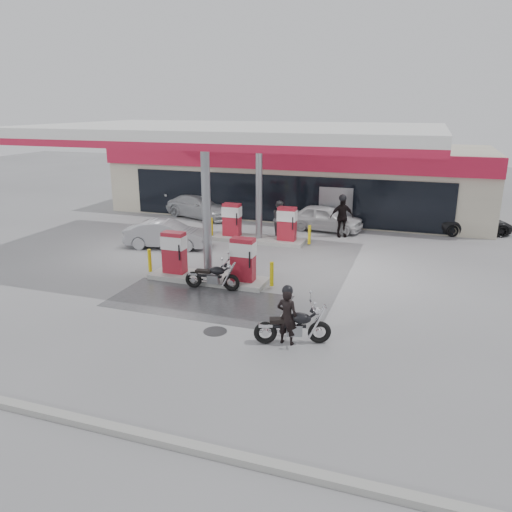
{
  "coord_description": "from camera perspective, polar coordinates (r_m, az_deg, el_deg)",
  "views": [
    {
      "loc": [
        7.46,
        -14.26,
        6.38
      ],
      "look_at": [
        1.95,
        1.87,
        1.2
      ],
      "focal_mm": 35.0,
      "sensor_mm": 36.0,
      "label": 1
    }
  ],
  "objects": [
    {
      "name": "parked_car_right",
      "position": [
        28.09,
        23.66,
        3.45
      ],
      "size": [
        4.18,
        2.78,
        1.06
      ],
      "primitive_type": "imported",
      "rotation": [
        0.0,
        0.0,
        1.86
      ],
      "color": "black",
      "rests_on": "ground"
    },
    {
      "name": "wet_patch",
      "position": [
        17.1,
        -6.65,
        -5.12
      ],
      "size": [
        6.0,
        3.0,
        0.0
      ],
      "primitive_type": "cube",
      "color": "#4C4C4F",
      "rests_on": "ground"
    },
    {
      "name": "parked_motorcycle",
      "position": [
        17.95,
        -4.92,
        -2.41
      ],
      "size": [
        2.05,
        0.78,
        1.05
      ],
      "rotation": [
        0.0,
        0.0,
        0.1
      ],
      "color": "black",
      "rests_on": "ground"
    },
    {
      "name": "pump_island_near",
      "position": [
        18.77,
        -5.5,
        -0.76
      ],
      "size": [
        5.14,
        1.3,
        1.78
      ],
      "color": "#9E9E99",
      "rests_on": "ground"
    },
    {
      "name": "hatchback_silver",
      "position": [
        23.49,
        -10.13,
        2.48
      ],
      "size": [
        4.03,
        2.05,
        1.27
      ],
      "primitive_type": "imported",
      "rotation": [
        0.0,
        0.0,
        1.76
      ],
      "color": "gray",
      "rests_on": "ground"
    },
    {
      "name": "ground",
      "position": [
        17.31,
        -8.15,
        -4.9
      ],
      "size": [
        90.0,
        90.0,
        0.0
      ],
      "primitive_type": "plane",
      "color": "gray",
      "rests_on": "ground"
    },
    {
      "name": "main_motorcycle",
      "position": [
        13.97,
        4.35,
        -8.09
      ],
      "size": [
        2.08,
        1.02,
        1.11
      ],
      "rotation": [
        0.0,
        0.0,
        0.35
      ],
      "color": "black",
      "rests_on": "ground"
    },
    {
      "name": "sedan_white",
      "position": [
        26.54,
        7.9,
        4.34
      ],
      "size": [
        4.15,
        2.11,
        1.36
      ],
      "primitive_type": "imported",
      "rotation": [
        0.0,
        0.0,
        1.44
      ],
      "color": "silver",
      "rests_on": "ground"
    },
    {
      "name": "store_building",
      "position": [
        31.41,
        5.02,
        8.84
      ],
      "size": [
        22.0,
        8.22,
        4.0
      ],
      "color": "beige",
      "rests_on": "ground"
    },
    {
      "name": "pump_island_far",
      "position": [
        24.15,
        0.34,
        3.32
      ],
      "size": [
        5.14,
        1.3,
        1.78
      ],
      "color": "#9E9E99",
      "rests_on": "ground"
    },
    {
      "name": "attendant",
      "position": [
        25.05,
        2.74,
        4.28
      ],
      "size": [
        0.99,
        1.09,
        1.83
      ],
      "primitive_type": "imported",
      "rotation": [
        0.0,
        0.0,
        1.99
      ],
      "color": "#515256",
      "rests_on": "ground"
    },
    {
      "name": "biker_walking",
      "position": [
        25.34,
        9.78,
        4.41
      ],
      "size": [
        1.28,
        0.94,
        2.02
      ],
      "primitive_type": "imported",
      "rotation": [
        0.0,
        0.0,
        0.43
      ],
      "color": "black",
      "rests_on": "ground"
    },
    {
      "name": "canopy",
      "position": [
        20.69,
        -2.36,
        13.81
      ],
      "size": [
        16.0,
        10.02,
        5.51
      ],
      "color": "silver",
      "rests_on": "ground"
    },
    {
      "name": "parked_car_left",
      "position": [
        29.61,
        -6.36,
        5.68
      ],
      "size": [
        4.96,
        3.2,
        1.34
      ],
      "primitive_type": "imported",
      "rotation": [
        0.0,
        0.0,
        1.26
      ],
      "color": "#9FA2A7",
      "rests_on": "ground"
    },
    {
      "name": "kerb",
      "position": [
        12.17,
        -23.73,
        -15.9
      ],
      "size": [
        28.0,
        0.25,
        0.15
      ],
      "primitive_type": "cube",
      "color": "gray",
      "rests_on": "ground"
    },
    {
      "name": "biker_main",
      "position": [
        13.81,
        3.56,
        -6.91
      ],
      "size": [
        0.63,
        0.45,
        1.62
      ],
      "primitive_type": "imported",
      "rotation": [
        0.0,
        0.0,
        3.03
      ],
      "color": "black",
      "rests_on": "ground"
    },
    {
      "name": "drain_cover",
      "position": [
        14.86,
        -4.69,
        -8.57
      ],
      "size": [
        0.7,
        0.7,
        0.01
      ],
      "primitive_type": "cylinder",
      "color": "#38383A",
      "rests_on": "ground"
    }
  ]
}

